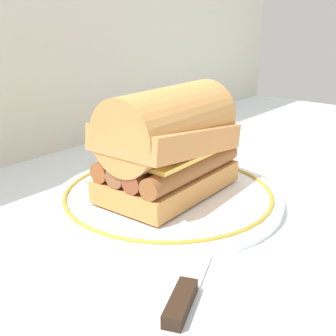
% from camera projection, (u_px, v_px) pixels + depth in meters
% --- Properties ---
extents(ground_plane, '(1.50, 1.50, 0.00)m').
position_uv_depth(ground_plane, '(186.00, 207.00, 0.53)').
color(ground_plane, silver).
extents(plate, '(0.29, 0.29, 0.01)m').
position_uv_depth(plate, '(168.00, 196.00, 0.54)').
color(plate, white).
rests_on(plate, ground_plane).
extents(sausage_sandwich, '(0.18, 0.11, 0.13)m').
position_uv_depth(sausage_sandwich, '(168.00, 142.00, 0.52)').
color(sausage_sandwich, '#CF8D4A').
rests_on(sausage_sandwich, plate).
extents(butter_knife, '(0.14, 0.07, 0.01)m').
position_uv_depth(butter_knife, '(190.00, 283.00, 0.37)').
color(butter_knife, silver).
rests_on(butter_knife, ground_plane).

